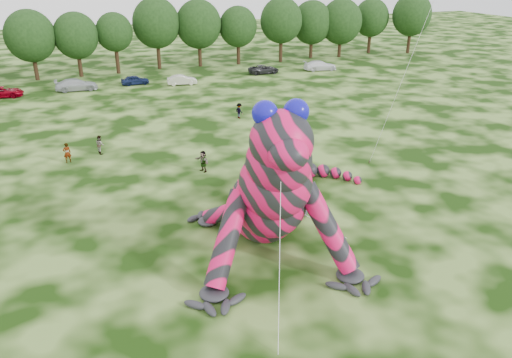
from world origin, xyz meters
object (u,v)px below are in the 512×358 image
object	(u,v)px
tree_8	(77,45)
inflatable_gecko	(259,159)
tree_11	(199,33)
tree_9	(115,43)
tree_10	(157,34)
tree_15	(341,28)
tree_7	(32,45)
car_4	(135,80)
tree_12	(238,35)
car_7	(320,66)
car_5	(182,80)
spectator_5	(203,161)
tree_14	(312,29)
tree_16	(371,26)
tree_17	(411,23)
spectator_2	(239,111)
tree_13	(281,30)
car_2	(3,92)
spectator_0	(67,153)
spectator_1	(100,145)
car_6	(264,69)
car_3	(76,85)

from	to	relation	value
tree_8	inflatable_gecko	bearing A→B (deg)	-81.58
tree_8	tree_11	world-z (taller)	tree_11
tree_9	tree_10	xyz separation A→B (m)	(6.33, 1.23, 0.91)
tree_15	tree_7	bearing A→B (deg)	-178.86
tree_15	car_4	world-z (taller)	tree_15
tree_12	car_7	distance (m)	14.03
car_5	tree_7	bearing A→B (deg)	67.41
tree_8	spectator_5	distance (m)	41.26
tree_9	tree_15	size ratio (longest dim) A/B	0.90
tree_14	car_4	world-z (taller)	tree_14
tree_14	tree_16	bearing A→B (deg)	3.10
tree_9	tree_14	world-z (taller)	tree_14
tree_14	tree_17	size ratio (longest dim) A/B	0.91
tree_14	inflatable_gecko	bearing A→B (deg)	-119.76
tree_9	spectator_2	xyz separation A→B (m)	(9.08, -28.18, -3.53)
tree_13	car_2	bearing A→B (deg)	-167.17
tree_11	spectator_2	xyz separation A→B (m)	(-3.64, -29.03, -4.23)
spectator_2	car_2	bearing A→B (deg)	32.68
tree_17	tree_11	bearing A→B (deg)	177.70
tree_15	tree_10	bearing A→B (deg)	178.51
tree_7	car_4	bearing A→B (deg)	-32.56
tree_8	tree_15	xyz separation A→B (m)	(42.69, 0.79, 0.35)
tree_7	tree_9	distance (m)	11.17
tree_11	tree_13	world-z (taller)	tree_13
spectator_0	tree_9	bearing A→B (deg)	-115.81
tree_9	tree_14	bearing A→B (deg)	2.43
tree_10	tree_7	bearing A→B (deg)	-174.20
spectator_1	spectator_5	xyz separation A→B (m)	(7.19, -7.04, 0.04)
tree_11	car_6	size ratio (longest dim) A/B	2.23
tree_13	tree_15	bearing A→B (deg)	3.25
tree_16	car_7	size ratio (longest dim) A/B	1.88
car_2	spectator_1	world-z (taller)	spectator_1
car_2	tree_9	bearing A→B (deg)	-49.70
tree_7	tree_16	distance (m)	55.59
car_2	spectator_5	world-z (taller)	spectator_5
spectator_5	spectator_1	bearing A→B (deg)	-156.95
tree_13	tree_16	bearing A→B (deg)	6.99
tree_16	car_6	bearing A→B (deg)	-157.77
car_3	spectator_1	bearing A→B (deg)	-178.46
tree_13	spectator_1	size ratio (longest dim) A/B	6.24
tree_7	tree_16	xyz separation A→B (m)	(55.53, 2.57, -0.05)
spectator_2	spectator_5	bearing A→B (deg)	130.22
tree_8	spectator_1	world-z (taller)	tree_8
tree_16	spectator_2	bearing A→B (deg)	-139.45
car_6	car_2	bearing A→B (deg)	91.26
tree_14	spectator_0	bearing A→B (deg)	-138.14
tree_8	spectator_5	xyz separation A→B (m)	(6.91, -40.52, -3.62)
tree_14	spectator_2	distance (m)	37.85
tree_16	spectator_1	xyz separation A→B (m)	(-49.95, -35.86, -3.88)
spectator_5	tree_7	bearing A→B (deg)	175.01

